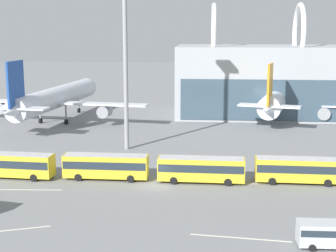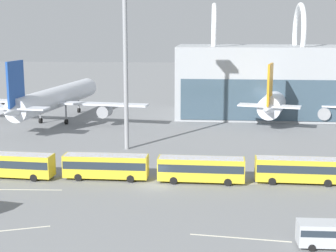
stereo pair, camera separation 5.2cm
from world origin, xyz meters
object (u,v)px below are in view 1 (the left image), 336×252
Objects in this scene: airliner_at_gate_near at (53,99)px; shuttle_bus_1 at (106,165)px; airliner_at_gate_far at (277,99)px; service_van_crossing at (328,233)px; shuttle_bus_2 at (201,168)px; shuttle_bus_0 at (12,164)px; floodlight_mast at (125,31)px; shuttle_bus_3 at (299,169)px.

shuttle_bus_1 is (19.03, -38.41, -3.30)m from airliner_at_gate_near.
airliner_at_gate_far is 6.33× the size of service_van_crossing.
shuttle_bus_2 is at bearing -1.35° from shuttle_bus_1.
airliner_at_gate_far reaches higher than shuttle_bus_1.
floodlight_mast is at bearing 58.31° from shuttle_bus_0.
shuttle_bus_1 is (-27.99, -47.08, -2.45)m from airliner_at_gate_far.
service_van_crossing is (24.95, -19.43, -0.52)m from shuttle_bus_1.
shuttle_bus_2 is (12.72, -0.36, 0.00)m from shuttle_bus_1.
floodlight_mast reaches higher than service_van_crossing.
shuttle_bus_0 is at bearing -163.86° from airliner_at_gate_near.
shuttle_bus_3 is at bearing 1.27° from shuttle_bus_1.
airliner_at_gate_far is 43.67m from floodlight_mast.
shuttle_bus_0 is at bearing -177.64° from shuttle_bus_3.
airliner_at_gate_far is at bearing 53.45° from shuttle_bus_0.
floodlight_mast reaches higher than airliner_at_gate_near.
floodlight_mast reaches higher than airliner_at_gate_far.
floodlight_mast is (-25.49, 16.70, 17.40)m from shuttle_bus_3.
service_van_crossing is at bearing -56.50° from shuttle_bus_2.
airliner_at_gate_near is 7.47× the size of service_van_crossing.
shuttle_bus_0 is 1.01× the size of shuttle_bus_1.
shuttle_bus_1 and shuttle_bus_3 have the same top height.
shuttle_bus_1 and shuttle_bus_2 have the same top height.
airliner_at_gate_far is 3.16× the size of shuttle_bus_3.
floodlight_mast is at bearing -131.36° from airliner_at_gate_near.
shuttle_bus_1 is at bearing -178.01° from shuttle_bus_3.
shuttle_bus_2 is 1.00× the size of shuttle_bus_3.
shuttle_bus_2 is (-15.28, -47.45, -2.45)m from airliner_at_gate_far.
floodlight_mast is (12.66, 17.61, 17.40)m from shuttle_bus_0.
shuttle_bus_1 is 25.44m from shuttle_bus_3.
shuttle_bus_0 is 42.17m from service_van_crossing.
shuttle_bus_1 is at bearing -146.73° from airliner_at_gate_near.
airliner_at_gate_far reaches higher than service_van_crossing.
shuttle_bus_1 is 31.63m from service_van_crossing.
shuttle_bus_2 reaches higher than service_van_crossing.
airliner_at_gate_near is 3.73× the size of shuttle_bus_1.
shuttle_bus_1 is 2.00× the size of service_van_crossing.
shuttle_bus_2 is 12.74m from shuttle_bus_3.
airliner_at_gate_near is at bearing 103.24° from shuttle_bus_0.
service_van_crossing is at bearing -37.63° from shuttle_bus_1.
floodlight_mast reaches higher than shuttle_bus_2.
airliner_at_gate_near is 50.22m from shuttle_bus_2.
airliner_at_gate_near reaches higher than shuttle_bus_2.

